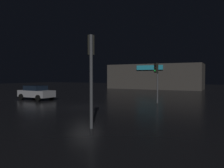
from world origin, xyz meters
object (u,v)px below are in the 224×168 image
object	(u,v)px
car_near	(36,92)
traffic_signal_opposite	(157,74)
traffic_signal_main	(91,64)
store_building	(155,77)

from	to	relation	value
car_near	traffic_signal_opposite	bearing A→B (deg)	14.23
traffic_signal_main	car_near	bearing A→B (deg)	146.25
store_building	traffic_signal_main	size ratio (longest dim) A/B	4.07
store_building	car_near	xyz separation A→B (m)	(-5.40, -27.06, -1.69)
traffic_signal_main	car_near	size ratio (longest dim) A/B	1.11
store_building	traffic_signal_main	bearing A→B (deg)	-78.72
traffic_signal_main	store_building	bearing A→B (deg)	101.28
store_building	car_near	bearing A→B (deg)	-101.29
store_building	traffic_signal_opposite	bearing A→B (deg)	-73.44
store_building	traffic_signal_opposite	world-z (taller)	store_building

